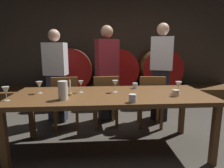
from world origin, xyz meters
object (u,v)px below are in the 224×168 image
Objects in this scene: candle_center at (70,91)px; wine_glass_left at (39,85)px; guest_center at (107,73)px; pitcher at (63,90)px; wine_barrel_left at (72,69)px; chair_left at (66,100)px; wine_barrel_right at (158,68)px; dining_table at (111,99)px; chair_right at (151,99)px; wine_glass_far_left at (6,91)px; guest_right at (161,72)px; cup_center_left at (132,98)px; guest_left at (56,76)px; cup_far_left at (65,87)px; wine_barrel_center at (116,68)px; chair_center at (106,99)px; cup_far_right at (176,93)px; wine_glass_right at (115,83)px; wine_glass_center at (81,84)px; wine_glass_far_right at (179,85)px; cup_center_right at (135,86)px.

candle_center is 1.37× the size of wine_glass_left.
pitcher is at bearing 49.18° from guest_center.
chair_left is (0.09, -1.60, -0.34)m from wine_barrel_left.
wine_barrel_right is 2.68m from dining_table.
wine_barrel_left reaches higher than chair_right.
wine_barrel_left is at bearing 81.52° from wine_glass_far_left.
guest_right is 1.64m from cup_center_left.
guest_left reaches higher than cup_far_left.
candle_center is at bearing 48.01° from guest_center.
wine_barrel_center is 0.56× the size of guest_center.
guest_left reaches higher than chair_left.
chair_center is 1.25m from cup_far_right.
cup_far_left is at bearing 157.12° from dining_table.
guest_center reaches higher than candle_center.
guest_center is (0.90, 0.02, 0.05)m from guest_left.
guest_right is 11.19× the size of wine_glass_right.
candle_center is at bearing 173.89° from cup_far_right.
wine_glass_center is at bearing 166.31° from cup_far_right.
wine_barrel_right is 4.61× the size of pitcher.
candle_center is (-0.46, -0.78, 0.33)m from chair_center.
cup_far_right is (-0.23, -1.21, -0.11)m from guest_right.
chair_center is 5.86× the size of wine_glass_far_right.
guest_center reaches higher than wine_barrel_center.
cup_center_right is (0.30, 0.21, -0.08)m from wine_glass_right.
candle_center is at bearing -127.91° from wine_barrel_right.
wine_glass_right reaches higher than wine_glass_left.
wine_barrel_left is 1.63m from chair_left.
dining_table is at bearing 4.65° from candle_center.
wine_glass_right is (0.44, -0.02, 0.00)m from wine_glass_center.
guest_left is 7.79× the size of candle_center.
wine_glass_far_left is 1.36m from cup_center_left.
chair_center is (-0.04, 0.74, -0.20)m from dining_table.
cup_far_right is (1.65, -0.26, -0.07)m from wine_glass_left.
wine_glass_left is (-1.60, -0.59, 0.38)m from chair_right.
candle_center is (-1.48, -1.08, -0.09)m from guest_right.
wine_barrel_left reaches higher than pitcher.
wine_barrel_center is at bearing 180.00° from wine_barrel_right.
dining_table is at bearing 127.74° from chair_left.
wine_glass_far_right reaches higher than cup_far_left.
guest_center is at bearing -103.53° from wine_barrel_center.
chair_center is at bearing 62.38° from pitcher.
cup_center_right is (1.25, 0.20, -0.07)m from wine_glass_left.
cup_center_left is at bearing 81.87° from guest_right.
dining_table is 16.16× the size of wine_glass_far_right.
pitcher is 0.60m from wine_glass_far_left.
wine_glass_far_right is at bearing -11.39° from cup_far_left.
chair_right reaches higher than cup_center_left.
guest_left reaches higher than cup_center_left.
guest_right is 20.98× the size of cup_far_right.
pitcher is at bearing 0.23° from wine_glass_far_left.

